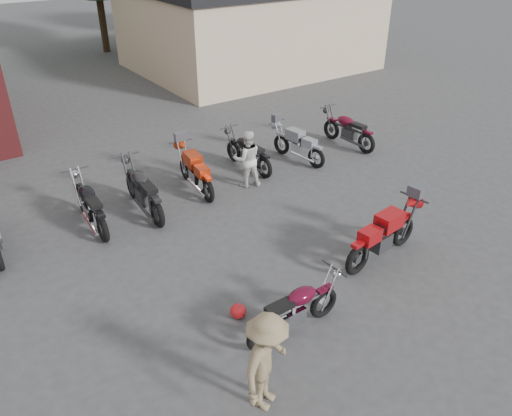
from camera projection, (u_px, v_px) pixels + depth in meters
ground at (326, 300)px, 9.14m from camera, size 90.00×90.00×0.00m
stucco_building at (249, 28)px, 23.17m from camera, size 10.00×8.00×3.50m
vintage_motorcycle at (296, 306)px, 8.19m from camera, size 1.84×0.63×1.06m
sportbike at (384, 233)px, 9.99m from camera, size 2.16×0.93×1.22m
helmet at (238, 311)px, 8.68m from camera, size 0.32×0.32×0.26m
person_light at (247, 159)px, 12.77m from camera, size 0.88×0.78×1.50m
person_tan at (267, 362)px, 6.78m from camera, size 1.20×1.02×1.61m
row_bike_2 at (90, 203)px, 11.10m from camera, size 0.74×2.05×1.18m
row_bike_3 at (143, 188)px, 11.64m from camera, size 0.82×2.19×1.25m
row_bike_4 at (195, 169)px, 12.64m from camera, size 0.86×2.05×1.15m
row_bike_5 at (248, 150)px, 13.74m from camera, size 0.75×1.96×1.11m
row_bike_6 at (298, 143)px, 14.25m from camera, size 0.89×1.94×1.09m
row_bike_7 at (348, 128)px, 15.19m from camera, size 0.76×2.03×1.16m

